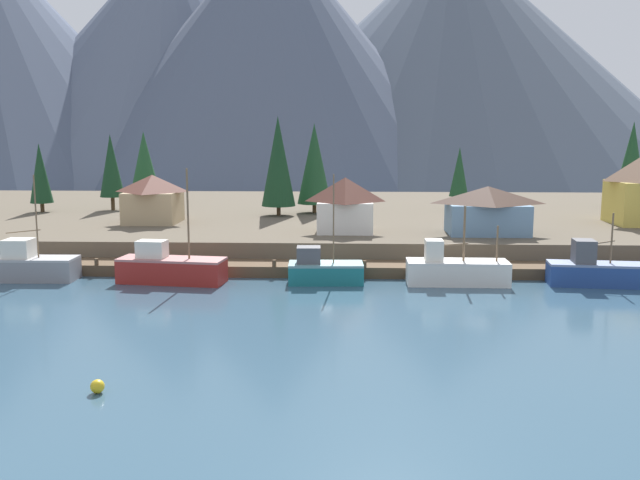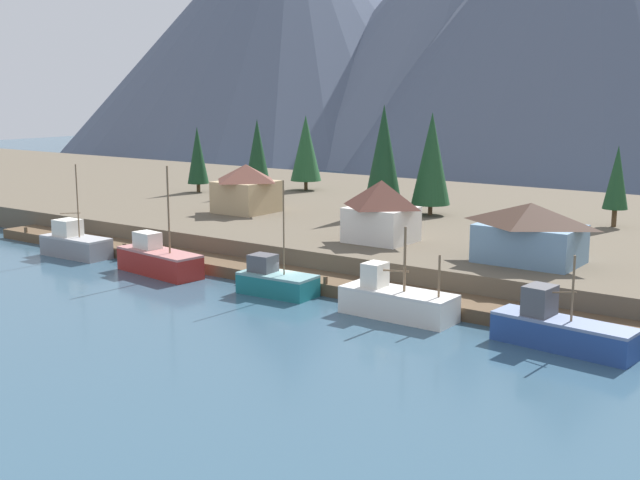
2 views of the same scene
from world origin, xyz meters
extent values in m
cube|color=#335166|center=(0.00, 20.00, -0.50)|extent=(400.00, 400.00, 1.00)
cube|color=brown|center=(0.00, 2.00, 0.50)|extent=(80.00, 4.00, 1.00)
cylinder|color=brown|center=(-28.00, 0.20, 0.80)|extent=(0.36, 0.36, 1.60)
cylinder|color=brown|center=(-20.00, 0.20, 0.80)|extent=(0.36, 0.36, 1.60)
cylinder|color=brown|center=(-12.00, 0.20, 0.80)|extent=(0.36, 0.36, 1.60)
cylinder|color=brown|center=(-4.00, 0.20, 0.80)|extent=(0.36, 0.36, 1.60)
cylinder|color=brown|center=(4.00, 0.20, 0.80)|extent=(0.36, 0.36, 1.60)
cylinder|color=brown|center=(12.00, 0.20, 0.80)|extent=(0.36, 0.36, 1.60)
cylinder|color=brown|center=(20.00, 0.20, 0.80)|extent=(0.36, 0.36, 1.60)
cube|color=brown|center=(0.00, 32.00, 1.25)|extent=(400.00, 56.00, 2.50)
cone|color=slate|center=(-49.05, 140.53, 32.89)|extent=(115.66, 115.66, 65.78)
cone|color=#4C566B|center=(-17.97, 127.86, 33.38)|extent=(111.84, 111.84, 66.76)
cone|color=#475160|center=(32.39, 152.99, 34.49)|extent=(150.30, 150.30, 68.97)
cube|color=gray|center=(-24.97, -1.69, 0.91)|extent=(7.61, 3.08, 1.81)
cube|color=#9F9FA2|center=(-24.97, -1.69, 1.91)|extent=(7.61, 3.08, 0.20)
cube|color=silver|center=(-26.09, -1.71, 2.82)|extent=(2.35, 2.18, 1.61)
cylinder|color=brown|center=(-24.39, -1.68, 5.60)|extent=(0.13, 0.13, 7.18)
cylinder|color=brown|center=(-25.61, -1.70, 4.29)|extent=(3.05, 0.15, 0.40)
cube|color=maroon|center=(-12.57, -2.17, 0.97)|extent=(9.39, 4.03, 1.94)
cube|color=#AD6C6A|center=(-12.57, -2.17, 2.04)|extent=(9.39, 4.03, 0.20)
cube|color=silver|center=(-14.30, -1.95, 2.88)|extent=(2.62, 1.90, 1.48)
cylinder|color=brown|center=(-10.99, -2.37, 5.98)|extent=(0.17, 0.17, 7.68)
cube|color=#196B70|center=(0.65, -1.74, 0.77)|extent=(6.47, 3.19, 1.54)
cube|color=#679496|center=(0.65, -1.74, 1.64)|extent=(6.47, 3.19, 0.20)
cube|color=#4C4C51|center=(-0.82, -1.81, 2.44)|extent=(2.09, 1.81, 1.40)
cylinder|color=brown|center=(1.30, -1.72, 5.53)|extent=(0.12, 0.12, 7.57)
cube|color=silver|center=(11.85, -1.72, 0.91)|extent=(8.56, 3.13, 1.81)
cube|color=silver|center=(11.85, -1.72, 1.91)|extent=(8.56, 3.13, 0.20)
cube|color=silver|center=(9.83, -1.70, 2.91)|extent=(1.48, 1.77, 1.79)
cylinder|color=brown|center=(12.33, -1.72, 4.37)|extent=(0.19, 0.19, 4.71)
cylinder|color=brown|center=(15.11, -1.75, 3.52)|extent=(0.16, 0.16, 3.02)
cylinder|color=brown|center=(10.90, -1.71, 3.37)|extent=(3.58, 0.17, 0.43)
cube|color=navy|center=(24.09, -1.85, 0.87)|extent=(9.31, 3.43, 1.73)
cube|color=#6C7DA2|center=(24.09, -1.85, 1.83)|extent=(9.31, 3.43, 0.20)
cube|color=#4C4C51|center=(22.36, -1.68, 2.90)|extent=(1.88, 2.20, 1.95)
cylinder|color=brown|center=(24.54, -1.90, 4.05)|extent=(0.15, 0.15, 4.24)
cylinder|color=brown|center=(23.49, -1.79, 3.61)|extent=(2.61, 0.36, 0.56)
cube|color=silver|center=(2.20, 11.50, 4.10)|extent=(5.66, 5.07, 3.20)
pyramid|color=brown|center=(2.20, 11.50, 6.94)|extent=(5.94, 5.33, 2.48)
cube|color=gold|center=(35.11, 19.20, 4.91)|extent=(5.62, 6.88, 4.83)
pyramid|color=brown|center=(35.11, 19.20, 8.69)|extent=(5.90, 7.22, 2.73)
cube|color=#6689A8|center=(16.68, 10.81, 4.05)|extent=(7.94, 5.51, 3.10)
pyramid|color=#422D23|center=(16.68, 10.81, 6.49)|extent=(8.34, 5.78, 1.77)
cube|color=tan|center=(-19.75, 17.95, 4.28)|extent=(5.81, 5.98, 3.56)
pyramid|color=brown|center=(-19.75, 17.95, 7.02)|extent=(6.10, 6.28, 1.92)
cylinder|color=#4C3823|center=(-1.83, 28.50, 3.10)|extent=(0.50, 0.50, 1.20)
cone|color=#194223|center=(-1.83, 28.50, 8.80)|extent=(4.33, 4.33, 10.19)
cylinder|color=#4C3823|center=(17.12, 32.54, 3.42)|extent=(0.50, 0.50, 1.84)
cone|color=#194223|center=(17.12, 32.54, 7.57)|extent=(2.52, 2.52, 6.47)
cylinder|color=#4C3823|center=(-26.62, 38.39, 3.17)|extent=(0.50, 0.50, 1.34)
cone|color=#1E4C28|center=(-26.62, 38.39, 8.34)|extent=(4.27, 4.27, 9.00)
cylinder|color=#4C3823|center=(-37.15, 27.99, 3.10)|extent=(0.50, 0.50, 1.20)
cone|color=#14381E|center=(-37.15, 27.99, 7.53)|extent=(2.89, 2.89, 7.66)
cylinder|color=#4C3823|center=(40.98, 36.54, 3.18)|extent=(0.50, 0.50, 1.35)
cone|color=#194223|center=(40.98, 36.54, 9.01)|extent=(4.06, 4.06, 10.33)
cylinder|color=#4C3823|center=(-28.74, 30.56, 3.39)|extent=(0.50, 0.50, 1.78)
cone|color=#14381E|center=(-28.74, 30.56, 8.39)|extent=(3.19, 3.19, 8.23)
cylinder|color=#4C3823|center=(-6.12, 25.40, 3.11)|extent=(0.50, 0.50, 1.22)
cone|color=#14381E|center=(-6.12, 25.40, 9.23)|extent=(4.20, 4.20, 11.00)
sphere|color=gold|center=(-9.86, -27.64, 0.35)|extent=(0.70, 0.70, 0.70)
camera|label=1|loc=(2.59, -60.20, 12.92)|focal=39.10mm
camera|label=2|loc=(40.47, -50.90, 16.32)|focal=45.32mm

